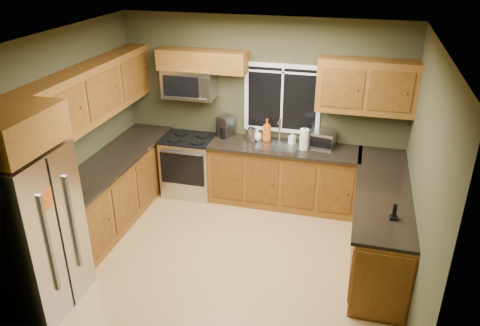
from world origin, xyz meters
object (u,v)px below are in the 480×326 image
at_px(coffee_maker, 225,127).
at_px(soap_bottle_c, 257,134).
at_px(microwave, 189,83).
at_px(cordless_phone, 394,215).
at_px(refrigerator, 31,232).
at_px(toaster_oven, 322,139).
at_px(range, 190,165).
at_px(soap_bottle_b, 292,138).
at_px(soap_bottle_a, 267,130).
at_px(kettle, 251,134).
at_px(paper_towel_roll, 304,139).

bearing_deg(coffee_maker, soap_bottle_c, -4.08).
height_order(microwave, cordless_phone, microwave).
xyz_separation_m(refrigerator, coffee_maker, (1.22, 2.94, 0.19)).
bearing_deg(toaster_oven, range, -175.73).
distance_m(range, microwave, 1.27).
bearing_deg(microwave, soap_bottle_b, 0.00).
bearing_deg(soap_bottle_a, toaster_oven, -0.43).
height_order(coffee_maker, soap_bottle_c, coffee_maker).
height_order(refrigerator, kettle, refrigerator).
relative_size(coffee_maker, soap_bottle_b, 1.76).
relative_size(soap_bottle_a, soap_bottle_b, 1.87).
distance_m(refrigerator, soap_bottle_c, 3.37).
relative_size(refrigerator, kettle, 6.94).
distance_m(kettle, soap_bottle_a, 0.25).
distance_m(range, soap_bottle_b, 1.65).
bearing_deg(paper_towel_roll, toaster_oven, 34.38).
distance_m(coffee_maker, soap_bottle_c, 0.50).
bearing_deg(microwave, paper_towel_roll, -4.86).
xyz_separation_m(range, soap_bottle_b, (1.55, 0.14, 0.56)).
xyz_separation_m(refrigerator, microwave, (0.69, 2.91, 0.83)).
xyz_separation_m(toaster_oven, coffee_maker, (-1.44, 0.02, 0.03)).
distance_m(kettle, soap_bottle_c, 0.12).
bearing_deg(refrigerator, kettle, 59.79).
xyz_separation_m(toaster_oven, soap_bottle_c, (-0.95, -0.01, -0.02)).
xyz_separation_m(refrigerator, soap_bottle_b, (2.24, 2.91, 0.13)).
height_order(microwave, soap_bottle_a, microwave).
xyz_separation_m(microwave, soap_bottle_c, (1.03, -0.00, -0.70)).
bearing_deg(cordless_phone, soap_bottle_c, 137.22).
bearing_deg(soap_bottle_c, kettle, -131.07).
relative_size(refrigerator, cordless_phone, 9.92).
relative_size(microwave, toaster_oven, 1.89).
relative_size(range, kettle, 3.62).
xyz_separation_m(refrigerator, range, (0.69, 2.77, -0.43)).
xyz_separation_m(toaster_oven, paper_towel_roll, (-0.23, -0.16, 0.04)).
bearing_deg(soap_bottle_a, soap_bottle_b, -2.56).
xyz_separation_m(range, kettle, (0.95, 0.05, 0.59)).
xyz_separation_m(soap_bottle_a, soap_bottle_c, (-0.14, -0.02, -0.08)).
xyz_separation_m(paper_towel_roll, soap_bottle_b, (-0.19, 0.15, -0.06)).
xyz_separation_m(range, toaster_oven, (1.97, 0.15, 0.58)).
xyz_separation_m(range, cordless_phone, (2.92, -1.62, 0.53)).
xyz_separation_m(microwave, cordless_phone, (2.92, -1.75, -0.74)).
distance_m(coffee_maker, cordless_phone, 2.98).
bearing_deg(toaster_oven, soap_bottle_b, -178.51).
height_order(toaster_oven, soap_bottle_c, toaster_oven).
relative_size(soap_bottle_a, cordless_phone, 1.84).
height_order(refrigerator, paper_towel_roll, refrigerator).
xyz_separation_m(toaster_oven, soap_bottle_a, (-0.80, 0.01, 0.05)).
distance_m(range, soap_bottle_c, 1.18).
distance_m(paper_towel_roll, soap_bottle_c, 0.73).
relative_size(range, soap_bottle_a, 2.80).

